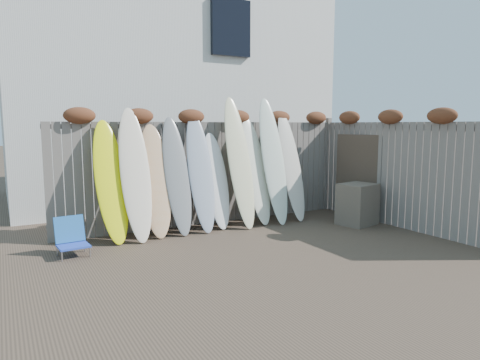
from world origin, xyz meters
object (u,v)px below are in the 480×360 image
lattice_panel (360,177)px  surfboard_0 (111,181)px  wooden_crate (357,204)px  beach_chair (71,237)px

lattice_panel → surfboard_0: bearing=161.4°
wooden_crate → lattice_panel: bearing=42.4°
lattice_panel → beach_chair: bearing=167.0°
wooden_crate → beach_chair: bearing=173.0°
wooden_crate → surfboard_0: (-4.48, 1.10, 0.62)m
wooden_crate → surfboard_0: 4.66m
beach_chair → surfboard_0: (0.71, 0.46, 0.75)m
beach_chair → lattice_panel: 5.70m
beach_chair → surfboard_0: size_ratio=0.27×
beach_chair → lattice_panel: lattice_panel is taller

